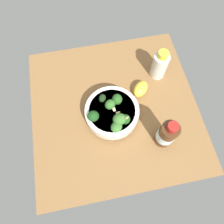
{
  "coord_description": "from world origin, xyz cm",
  "views": [
    {
      "loc": [
        29.05,
        -6.73,
        67.26
      ],
      "look_at": [
        3.09,
        -1.59,
        4.0
      ],
      "focal_mm": 32.73,
      "sensor_mm": 36.0,
      "label": 1
    }
  ],
  "objects_px": {
    "bottle_short": "(160,65)",
    "bottle_tall": "(167,134)",
    "bowl_of_broccoli": "(112,113)",
    "lemon_wedge": "(140,89)"
  },
  "relations": [
    {
      "from": "bottle_short",
      "to": "bottle_tall",
      "type": "bearing_deg",
      "value": -11.88
    },
    {
      "from": "bowl_of_broccoli",
      "to": "lemon_wedge",
      "type": "xyz_separation_m",
      "value": [
        -0.08,
        0.12,
        -0.02
      ]
    },
    {
      "from": "lemon_wedge",
      "to": "bottle_short",
      "type": "height_order",
      "value": "bottle_short"
    },
    {
      "from": "bowl_of_broccoli",
      "to": "bottle_tall",
      "type": "distance_m",
      "value": 0.19
    },
    {
      "from": "bowl_of_broccoli",
      "to": "bottle_short",
      "type": "distance_m",
      "value": 0.25
    },
    {
      "from": "bowl_of_broccoli",
      "to": "lemon_wedge",
      "type": "distance_m",
      "value": 0.15
    },
    {
      "from": "bowl_of_broccoli",
      "to": "lemon_wedge",
      "type": "height_order",
      "value": "bowl_of_broccoli"
    },
    {
      "from": "lemon_wedge",
      "to": "bottle_short",
      "type": "xyz_separation_m",
      "value": [
        -0.06,
        0.08,
        0.04
      ]
    },
    {
      "from": "lemon_wedge",
      "to": "bottle_tall",
      "type": "relative_size",
      "value": 0.49
    },
    {
      "from": "bottle_tall",
      "to": "bottle_short",
      "type": "bearing_deg",
      "value": 168.12
    }
  ]
}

